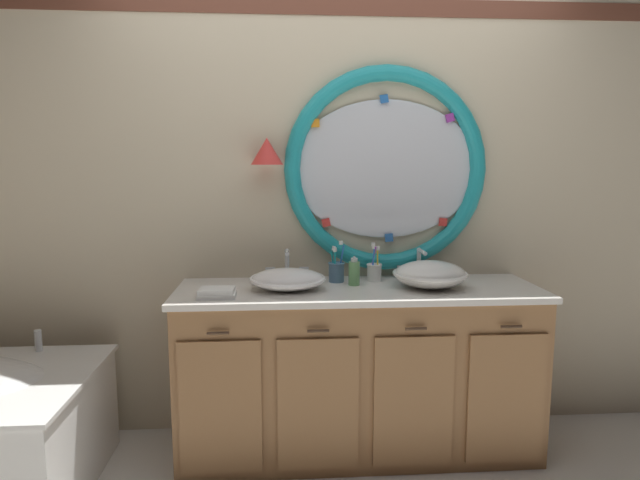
% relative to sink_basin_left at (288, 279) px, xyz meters
% --- Properties ---
extents(ground_plane, '(14.00, 14.00, 0.00)m').
position_rel_sink_basin_left_xyz_m(ground_plane, '(0.27, -0.24, -0.93)').
color(ground_plane, silver).
extents(back_wall_assembly, '(6.40, 0.26, 2.60)m').
position_rel_sink_basin_left_xyz_m(back_wall_assembly, '(0.29, 0.34, 0.39)').
color(back_wall_assembly, beige).
rests_on(back_wall_assembly, ground_plane).
extents(vanity_counter, '(1.86, 0.60, 0.88)m').
position_rel_sink_basin_left_xyz_m(vanity_counter, '(0.36, 0.03, -0.49)').
color(vanity_counter, olive).
rests_on(vanity_counter, ground_plane).
extents(sink_basin_left, '(0.39, 0.39, 0.11)m').
position_rel_sink_basin_left_xyz_m(sink_basin_left, '(0.00, 0.00, 0.00)').
color(sink_basin_left, white).
rests_on(sink_basin_left, vanity_counter).
extents(sink_basin_right, '(0.38, 0.38, 0.14)m').
position_rel_sink_basin_left_xyz_m(sink_basin_right, '(0.73, -0.00, 0.01)').
color(sink_basin_right, white).
rests_on(sink_basin_right, vanity_counter).
extents(faucet_set_left, '(0.24, 0.12, 0.17)m').
position_rel_sink_basin_left_xyz_m(faucet_set_left, '(0.00, 0.23, 0.01)').
color(faucet_set_left, silver).
rests_on(faucet_set_left, vanity_counter).
extents(faucet_set_right, '(0.24, 0.15, 0.17)m').
position_rel_sink_basin_left_xyz_m(faucet_set_right, '(0.73, 0.22, 0.01)').
color(faucet_set_right, silver).
rests_on(faucet_set_right, vanity_counter).
extents(toothbrush_holder_left, '(0.09, 0.09, 0.22)m').
position_rel_sink_basin_left_xyz_m(toothbrush_holder_left, '(0.26, 0.17, 0.01)').
color(toothbrush_holder_left, slate).
rests_on(toothbrush_holder_left, vanity_counter).
extents(toothbrush_holder_right, '(0.08, 0.08, 0.21)m').
position_rel_sink_basin_left_xyz_m(toothbrush_holder_right, '(0.47, 0.18, 0.00)').
color(toothbrush_holder_right, white).
rests_on(toothbrush_holder_right, vanity_counter).
extents(soap_dispenser, '(0.06, 0.07, 0.15)m').
position_rel_sink_basin_left_xyz_m(soap_dispenser, '(0.35, 0.08, 0.01)').
color(soap_dispenser, '#6BAD66').
rests_on(soap_dispenser, vanity_counter).
extents(folded_hand_towel, '(0.18, 0.13, 0.04)m').
position_rel_sink_basin_left_xyz_m(folded_hand_towel, '(-0.34, -0.12, -0.03)').
color(folded_hand_towel, white).
rests_on(folded_hand_towel, vanity_counter).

